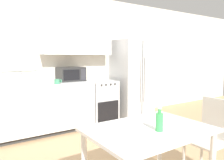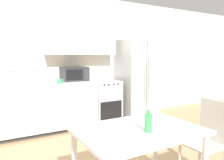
{
  "view_description": "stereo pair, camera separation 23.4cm",
  "coord_description": "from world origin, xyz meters",
  "views": [
    {
      "loc": [
        -1.67,
        -2.4,
        1.42
      ],
      "look_at": [
        0.23,
        0.48,
        1.05
      ],
      "focal_mm": 35.0,
      "sensor_mm": 36.0,
      "label": 1
    },
    {
      "loc": [
        -1.47,
        -2.52,
        1.42
      ],
      "look_at": [
        0.23,
        0.48,
        1.05
      ],
      "focal_mm": 35.0,
      "sensor_mm": 36.0,
      "label": 2
    }
  ],
  "objects": [
    {
      "name": "oven_range",
      "position": [
        0.66,
        1.58,
        0.46
      ],
      "size": [
        0.57,
        0.66,
        0.91
      ],
      "color": "#B7BABC",
      "rests_on": "ground_plane"
    },
    {
      "name": "microwave",
      "position": [
        0.04,
        1.68,
        1.07
      ],
      "size": [
        0.51,
        0.38,
        0.28
      ],
      "color": "#282828",
      "rests_on": "kitchen_counter"
    },
    {
      "name": "kitchen_counter",
      "position": [
        -0.55,
        1.59,
        0.47
      ],
      "size": [
        1.85,
        0.64,
        0.93
      ],
      "color": "#333333",
      "rests_on": "ground_plane"
    },
    {
      "name": "dining_table",
      "position": [
        -0.27,
        -0.92,
        0.64
      ],
      "size": [
        1.15,
        0.81,
        0.75
      ],
      "color": "white",
      "rests_on": "ground_plane"
    },
    {
      "name": "wall_back",
      "position": [
        0.02,
        1.9,
        1.42
      ],
      "size": [
        12.0,
        0.38,
        2.7
      ],
      "color": "beige",
      "rests_on": "ground_plane"
    },
    {
      "name": "coffee_mug",
      "position": [
        -0.35,
        1.37,
        0.98
      ],
      "size": [
        0.13,
        0.09,
        0.09
      ],
      "color": "#3F8C66",
      "rests_on": "kitchen_counter"
    },
    {
      "name": "drink_bottle",
      "position": [
        -0.25,
        -1.03,
        0.84
      ],
      "size": [
        0.07,
        0.07,
        0.22
      ],
      "color": "#3FB259",
      "rests_on": "dining_table"
    },
    {
      "name": "ground_plane",
      "position": [
        0.0,
        0.0,
        0.0
      ],
      "size": [
        12.0,
        12.0,
        0.0
      ],
      "primitive_type": "plane",
      "color": "tan"
    },
    {
      "name": "refrigerator",
      "position": [
        1.47,
        1.53,
        0.9
      ],
      "size": [
        0.79,
        0.79,
        1.79
      ],
      "color": "silver",
      "rests_on": "ground_plane"
    },
    {
      "name": "kitchen_sink",
      "position": [
        -0.88,
        1.59,
        0.95
      ],
      "size": [
        0.75,
        0.42,
        0.21
      ],
      "color": "#B7BABC",
      "rests_on": "kitchen_counter"
    },
    {
      "name": "dining_chair_side",
      "position": [
        0.68,
        -0.97,
        0.54
      ],
      "size": [
        0.41,
        0.41,
        0.93
      ],
      "rotation": [
        0.0,
        0.0,
        1.55
      ],
      "color": "beige",
      "rests_on": "ground_plane"
    }
  ]
}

